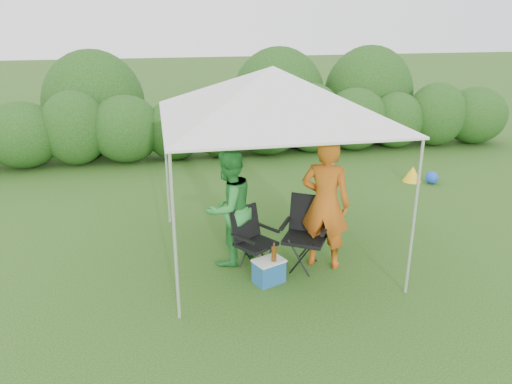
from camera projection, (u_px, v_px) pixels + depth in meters
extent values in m
plane|color=#325A1C|center=(279.00, 267.00, 7.31)|extent=(70.00, 70.00, 0.00)
ellipsoid|color=#244F19|center=(22.00, 135.00, 11.69)|extent=(1.80, 1.53, 1.57)
cylinder|color=#382616|center=(26.00, 161.00, 11.91)|extent=(0.12, 0.12, 0.30)
ellipsoid|color=#244F19|center=(74.00, 128.00, 11.87)|extent=(1.57, 1.34, 1.80)
cylinder|color=#382616|center=(78.00, 158.00, 12.13)|extent=(0.12, 0.12, 0.30)
ellipsoid|color=#244F19|center=(126.00, 129.00, 12.12)|extent=(1.72, 1.47, 1.65)
cylinder|color=#382616|center=(128.00, 156.00, 12.35)|extent=(0.12, 0.12, 0.30)
ellipsoid|color=#244F19|center=(175.00, 130.00, 12.36)|extent=(1.50, 1.28, 1.50)
cylinder|color=#382616|center=(176.00, 153.00, 12.57)|extent=(0.12, 0.12, 0.30)
ellipsoid|color=#244F19|center=(222.00, 123.00, 12.54)|extent=(1.65, 1.40, 1.73)
cylinder|color=#382616|center=(223.00, 151.00, 12.79)|extent=(0.12, 0.12, 0.30)
ellipsoid|color=#244F19|center=(268.00, 124.00, 12.79)|extent=(1.80, 1.53, 1.57)
cylinder|color=#382616|center=(268.00, 148.00, 13.01)|extent=(0.12, 0.12, 0.30)
ellipsoid|color=#244F19|center=(312.00, 118.00, 12.97)|extent=(1.58, 1.34, 1.80)
cylinder|color=#382616|center=(311.00, 146.00, 13.23)|extent=(0.12, 0.12, 0.30)
ellipsoid|color=#244F19|center=(355.00, 119.00, 13.21)|extent=(1.72, 1.47, 1.65)
cylinder|color=#382616|center=(353.00, 144.00, 13.45)|extent=(0.12, 0.12, 0.30)
ellipsoid|color=#244F19|center=(396.00, 120.00, 13.46)|extent=(1.50, 1.28, 1.50)
cylinder|color=#382616|center=(394.00, 142.00, 13.66)|extent=(0.12, 0.12, 0.30)
ellipsoid|color=#244F19|center=(436.00, 114.00, 13.64)|extent=(1.65, 1.40, 1.73)
cylinder|color=#382616|center=(433.00, 140.00, 13.88)|extent=(0.12, 0.12, 0.30)
ellipsoid|color=#244F19|center=(475.00, 115.00, 13.89)|extent=(1.80, 1.53, 1.57)
cylinder|color=#382616|center=(471.00, 138.00, 14.10)|extent=(0.12, 0.12, 0.30)
cylinder|color=silver|center=(175.00, 240.00, 5.75)|extent=(0.04, 0.04, 2.10)
cylinder|color=silver|center=(414.00, 220.00, 6.31)|extent=(0.04, 0.04, 2.10)
cylinder|color=silver|center=(166.00, 165.00, 8.52)|extent=(0.04, 0.04, 2.10)
cylinder|color=silver|center=(333.00, 156.00, 9.07)|extent=(0.04, 0.04, 2.10)
cube|color=white|center=(273.00, 118.00, 7.05)|extent=(3.10, 3.10, 0.03)
pyramid|color=white|center=(273.00, 92.00, 6.92)|extent=(3.10, 3.10, 0.70)
cube|color=black|center=(305.00, 239.00, 7.16)|extent=(0.75, 0.74, 0.05)
cube|color=black|center=(309.00, 213.00, 7.27)|extent=(0.57, 0.42, 0.54)
cube|color=black|center=(285.00, 223.00, 7.19)|extent=(0.29, 0.44, 0.03)
cube|color=black|center=(326.00, 229.00, 7.01)|extent=(0.29, 0.44, 0.03)
cylinder|color=black|center=(284.00, 258.00, 7.10)|extent=(0.03, 0.03, 0.46)
cylinder|color=black|center=(317.00, 263.00, 6.96)|extent=(0.03, 0.03, 0.46)
cylinder|color=black|center=(293.00, 244.00, 7.53)|extent=(0.03, 0.03, 0.46)
cylinder|color=black|center=(324.00, 248.00, 7.38)|extent=(0.03, 0.03, 0.46)
cube|color=black|center=(256.00, 244.00, 7.13)|extent=(0.67, 0.66, 0.05)
cube|color=black|center=(246.00, 223.00, 7.17)|extent=(0.49, 0.39, 0.47)
cube|color=black|center=(243.00, 239.00, 6.89)|extent=(0.28, 0.37, 0.03)
cube|color=black|center=(268.00, 228.00, 7.24)|extent=(0.28, 0.37, 0.03)
cylinder|color=black|center=(256.00, 267.00, 6.92)|extent=(0.02, 0.02, 0.40)
cylinder|color=black|center=(276.00, 256.00, 7.20)|extent=(0.02, 0.02, 0.40)
cylinder|color=black|center=(235.00, 257.00, 7.19)|extent=(0.02, 0.02, 0.40)
cylinder|color=black|center=(256.00, 247.00, 7.47)|extent=(0.02, 0.02, 0.40)
imported|color=#C25816|center=(325.00, 204.00, 7.07)|extent=(0.84, 0.75, 1.93)
imported|color=green|center=(229.00, 208.00, 7.20)|extent=(1.06, 1.02, 1.72)
cube|color=#205996|center=(269.00, 272.00, 6.86)|extent=(0.47, 0.41, 0.31)
cube|color=silver|center=(269.00, 261.00, 6.80)|extent=(0.49, 0.43, 0.03)
cylinder|color=#592D0C|center=(274.00, 252.00, 6.73)|extent=(0.07, 0.07, 0.26)
cone|color=yellow|center=(412.00, 174.00, 10.93)|extent=(0.41, 0.41, 0.34)
sphere|color=blue|center=(432.00, 178.00, 10.79)|extent=(0.27, 0.27, 0.27)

